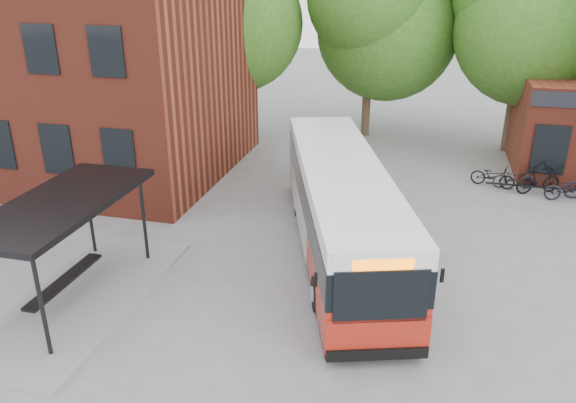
% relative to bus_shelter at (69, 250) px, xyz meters
% --- Properties ---
extents(ground, '(100.00, 100.00, 0.00)m').
position_rel_bus_shelter_xyz_m(ground, '(4.50, 1.00, -1.45)').
color(ground, slate).
extents(station_building, '(18.40, 10.40, 8.50)m').
position_rel_bus_shelter_xyz_m(station_building, '(-8.50, 10.00, 2.80)').
color(station_building, maroon).
rests_on(station_building, ground).
extents(bus_shelter, '(3.60, 7.00, 2.90)m').
position_rel_bus_shelter_xyz_m(bus_shelter, '(0.00, 0.00, 0.00)').
color(bus_shelter, black).
rests_on(bus_shelter, ground).
extents(bike_rail, '(5.20, 0.10, 0.38)m').
position_rel_bus_shelter_xyz_m(bike_rail, '(13.78, 11.00, -1.26)').
color(bike_rail, black).
rests_on(bike_rail, ground).
extents(tree_0, '(7.92, 7.92, 11.00)m').
position_rel_bus_shelter_xyz_m(tree_0, '(-1.50, 17.00, 4.05)').
color(tree_0, '#2B5A18').
rests_on(tree_0, ground).
extents(tree_1, '(7.92, 7.92, 10.40)m').
position_rel_bus_shelter_xyz_m(tree_1, '(5.50, 18.00, 3.75)').
color(tree_1, '#2B5A18').
rests_on(tree_1, ground).
extents(tree_2, '(7.92, 7.92, 11.00)m').
position_rel_bus_shelter_xyz_m(tree_2, '(12.50, 17.00, 4.05)').
color(tree_2, '#2B5A18').
rests_on(tree_2, ground).
extents(city_bus, '(5.83, 11.55, 2.89)m').
position_rel_bus_shelter_xyz_m(city_bus, '(6.39, 4.51, -0.01)').
color(city_bus, '#A01F12').
rests_on(city_bus, ground).
extents(bicycle_0, '(1.84, 1.09, 0.91)m').
position_rel_bus_shelter_xyz_m(bicycle_0, '(11.48, 11.58, -0.99)').
color(bicycle_0, black).
rests_on(bicycle_0, ground).
extents(bicycle_2, '(1.75, 0.90, 0.88)m').
position_rel_bus_shelter_xyz_m(bicycle_2, '(12.30, 11.62, -1.01)').
color(bicycle_2, '#25232B').
rests_on(bicycle_2, ground).
extents(bicycle_3, '(1.91, 1.25, 1.12)m').
position_rel_bus_shelter_xyz_m(bicycle_3, '(13.15, 11.24, -0.89)').
color(bicycle_3, black).
rests_on(bicycle_3, ground).
extents(bicycle_4, '(1.92, 0.86, 0.97)m').
position_rel_bus_shelter_xyz_m(bicycle_4, '(14.20, 10.69, -0.96)').
color(bicycle_4, black).
rests_on(bicycle_4, ground).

